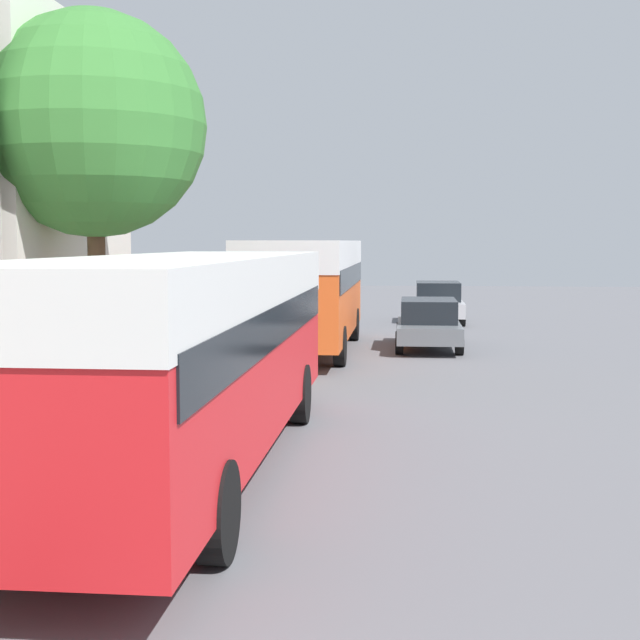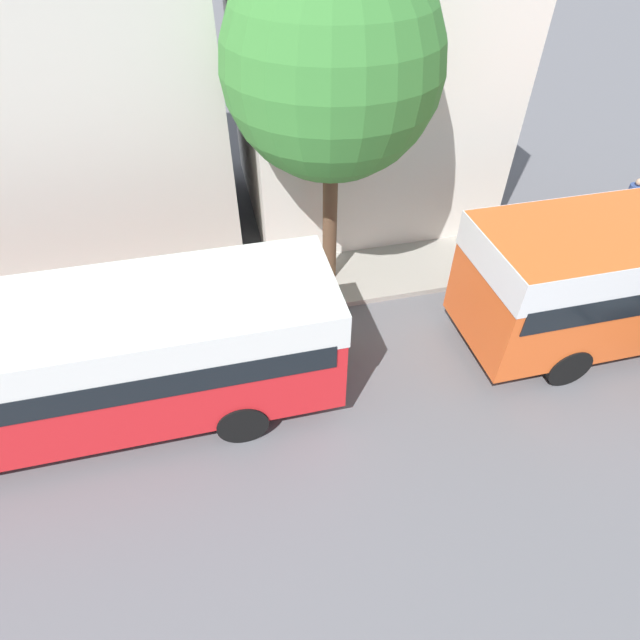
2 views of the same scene
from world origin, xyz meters
name	(u,v)px [view 1 (image 1 of 2)]	position (x,y,z in m)	size (l,w,h in m)	color
bus_lead	(183,332)	(-1.84, 9.48, 1.89)	(2.60, 10.75, 2.88)	red
bus_following	(306,280)	(-1.70, 22.65, 2.01)	(2.63, 9.42, 3.10)	#EA5B23
car_crossing	(438,302)	(2.27, 31.88, 0.80)	(1.90, 4.37, 1.55)	#B7B7BC
car_far_curb	(428,323)	(1.72, 23.62, 0.75)	(1.84, 4.52, 1.42)	slate
pedestrian_near_curb	(192,310)	(-5.53, 24.97, 0.96)	(0.40, 0.40, 1.60)	#232838
street_tree	(94,126)	(-5.21, 15.66, 5.40)	(4.54, 4.54, 7.54)	brown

